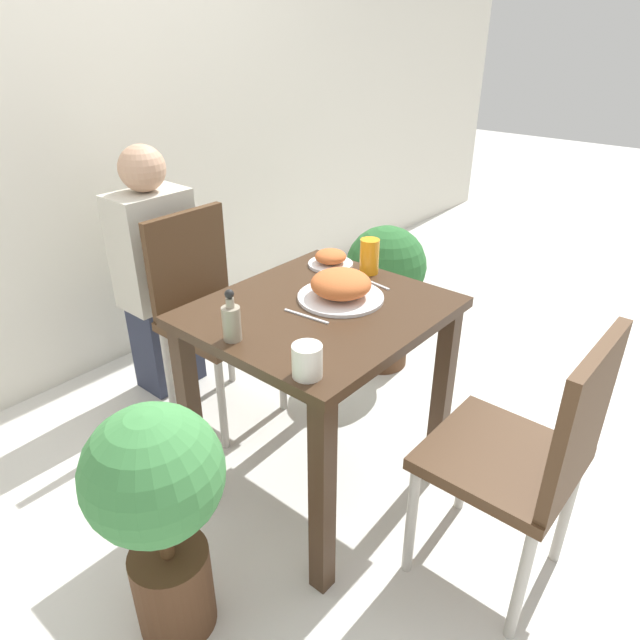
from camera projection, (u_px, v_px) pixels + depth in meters
ground_plane at (320, 481)px, 2.27m from camera, size 16.00×16.00×0.00m
wall_back at (67, 103)px, 2.50m from camera, size 8.00×0.05×2.60m
dining_table at (320, 345)px, 1.98m from camera, size 0.80×0.72×0.77m
chair_near at (530, 452)px, 1.63m from camera, size 0.42×0.42×0.92m
chair_far at (209, 305)px, 2.48m from camera, size 0.42×0.42×0.92m
food_plate at (341, 287)px, 1.94m from camera, size 0.30×0.30×0.10m
side_plate at (331, 259)px, 2.21m from camera, size 0.17×0.17×0.06m
drink_cup at (307, 361)px, 1.51m from camera, size 0.08×0.08×0.09m
juice_glass at (369, 256)px, 2.13m from camera, size 0.07×0.07×0.13m
sauce_bottle at (231, 321)px, 1.68m from camera, size 0.06×0.06×0.16m
fork_utensil at (306, 316)px, 1.84m from camera, size 0.03×0.17×0.00m
spoon_utensil at (371, 282)px, 2.08m from camera, size 0.03×0.18×0.00m
potted_plant_left at (159, 502)px, 1.51m from camera, size 0.37×0.37×0.77m
potted_plant_right at (385, 283)px, 2.84m from camera, size 0.40×0.40×0.75m
person_figure at (157, 275)px, 2.63m from camera, size 0.34×0.22×1.17m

